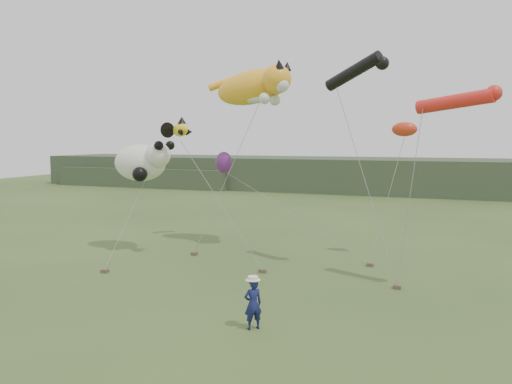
% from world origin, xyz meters
% --- Properties ---
extents(ground, '(120.00, 120.00, 0.00)m').
position_xyz_m(ground, '(0.00, 0.00, 0.00)').
color(ground, '#385123').
rests_on(ground, ground).
extents(headland, '(90.00, 13.00, 4.00)m').
position_xyz_m(headland, '(-3.11, 44.69, 1.92)').
color(headland, '#2D3D28').
rests_on(headland, ground).
extents(festival_attendant, '(0.73, 0.72, 1.70)m').
position_xyz_m(festival_attendant, '(2.01, -2.13, 0.85)').
color(festival_attendant, '#151B51').
rests_on(festival_attendant, ground).
extents(sandbag_anchors, '(13.46, 5.94, 0.16)m').
position_xyz_m(sandbag_anchors, '(-0.30, 5.01, 0.08)').
color(sandbag_anchors, brown).
rests_on(sandbag_anchors, ground).
extents(cat_kite, '(5.66, 3.02, 2.69)m').
position_xyz_m(cat_kite, '(-2.34, 9.84, 9.29)').
color(cat_kite, '#FDAC22').
rests_on(cat_kite, ground).
extents(fish_kite, '(2.29, 1.50, 1.10)m').
position_xyz_m(fish_kite, '(-5.48, 5.93, 6.79)').
color(fish_kite, yellow).
rests_on(fish_kite, ground).
extents(tube_kites, '(7.60, 3.83, 2.90)m').
position_xyz_m(tube_kites, '(6.11, 5.63, 8.63)').
color(tube_kites, black).
rests_on(tube_kites, ground).
extents(panda_kite, '(3.64, 2.35, 2.26)m').
position_xyz_m(panda_kite, '(-8.01, 6.73, 5.02)').
color(panda_kite, white).
rests_on(panda_kite, ground).
extents(misc_kites, '(11.38, 0.78, 2.89)m').
position_xyz_m(misc_kites, '(-0.02, 9.90, 5.74)').
color(misc_kites, red).
rests_on(misc_kites, ground).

